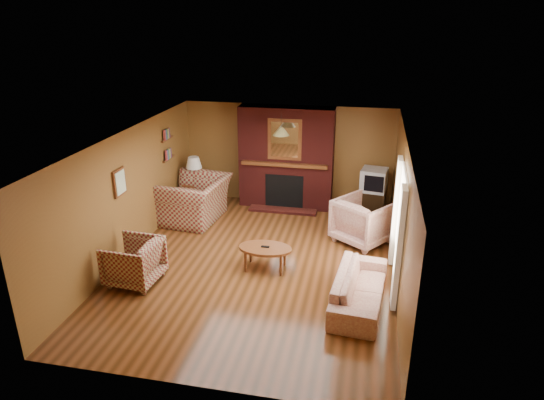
% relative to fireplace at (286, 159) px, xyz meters
% --- Properties ---
extents(floor, '(6.50, 6.50, 0.00)m').
position_rel_fireplace_xyz_m(floor, '(0.00, -2.98, -1.18)').
color(floor, '#43250E').
rests_on(floor, ground).
extents(ceiling, '(6.50, 6.50, 0.00)m').
position_rel_fireplace_xyz_m(ceiling, '(0.00, -2.98, 1.22)').
color(ceiling, silver).
rests_on(ceiling, wall_back).
extents(wall_back, '(6.50, 0.00, 6.50)m').
position_rel_fireplace_xyz_m(wall_back, '(0.00, 0.27, 0.02)').
color(wall_back, brown).
rests_on(wall_back, floor).
extents(wall_front, '(6.50, 0.00, 6.50)m').
position_rel_fireplace_xyz_m(wall_front, '(0.00, -6.23, 0.02)').
color(wall_front, brown).
rests_on(wall_front, floor).
extents(wall_left, '(0.00, 6.50, 6.50)m').
position_rel_fireplace_xyz_m(wall_left, '(-2.50, -2.98, 0.02)').
color(wall_left, brown).
rests_on(wall_left, floor).
extents(wall_right, '(0.00, 6.50, 6.50)m').
position_rel_fireplace_xyz_m(wall_right, '(2.50, -2.98, 0.02)').
color(wall_right, brown).
rests_on(wall_right, floor).
extents(fireplace, '(2.20, 0.82, 2.40)m').
position_rel_fireplace_xyz_m(fireplace, '(0.00, 0.00, 0.00)').
color(fireplace, '#491210').
rests_on(fireplace, floor).
extents(window_right, '(0.10, 1.85, 2.00)m').
position_rel_fireplace_xyz_m(window_right, '(2.45, -3.18, -0.06)').
color(window_right, beige).
rests_on(window_right, wall_right).
extents(bookshelf, '(0.09, 0.55, 0.71)m').
position_rel_fireplace_xyz_m(bookshelf, '(-2.44, -1.08, 0.48)').
color(bookshelf, brown).
rests_on(bookshelf, wall_left).
extents(botanical_print, '(0.05, 0.40, 0.50)m').
position_rel_fireplace_xyz_m(botanical_print, '(-2.47, -3.28, 0.37)').
color(botanical_print, brown).
rests_on(botanical_print, wall_left).
extents(pendant_light, '(0.36, 0.36, 0.48)m').
position_rel_fireplace_xyz_m(pendant_light, '(0.00, -0.68, 0.82)').
color(pendant_light, black).
rests_on(pendant_light, ceiling).
extents(plaid_loveseat, '(1.44, 1.61, 0.97)m').
position_rel_fireplace_xyz_m(plaid_loveseat, '(-1.85, -1.25, -0.70)').
color(plaid_loveseat, maroon).
rests_on(plaid_loveseat, floor).
extents(plaid_armchair, '(0.92, 0.90, 0.79)m').
position_rel_fireplace_xyz_m(plaid_armchair, '(-1.95, -4.03, -0.79)').
color(plaid_armchair, maroon).
rests_on(plaid_armchair, floor).
extents(floral_sofa, '(0.91, 1.94, 0.55)m').
position_rel_fireplace_xyz_m(floral_sofa, '(1.90, -3.92, -0.91)').
color(floral_sofa, beige).
rests_on(floral_sofa, floor).
extents(floral_armchair, '(1.40, 1.41, 0.93)m').
position_rel_fireplace_xyz_m(floral_armchair, '(1.88, -1.63, -0.72)').
color(floral_armchair, beige).
rests_on(floral_armchair, floor).
extents(coffee_table, '(0.97, 0.60, 0.46)m').
position_rel_fireplace_xyz_m(coffee_table, '(0.18, -3.12, -0.79)').
color(coffee_table, brown).
rests_on(coffee_table, floor).
extents(side_table, '(0.49, 0.49, 0.63)m').
position_rel_fireplace_xyz_m(side_table, '(-2.10, -0.53, -0.87)').
color(side_table, brown).
rests_on(side_table, floor).
extents(table_lamp, '(0.38, 0.38, 0.62)m').
position_rel_fireplace_xyz_m(table_lamp, '(-2.10, -0.53, -0.21)').
color(table_lamp, white).
rests_on(table_lamp, side_table).
extents(tv_stand, '(0.59, 0.55, 0.60)m').
position_rel_fireplace_xyz_m(tv_stand, '(2.05, -0.18, -0.88)').
color(tv_stand, black).
rests_on(tv_stand, floor).
extents(crt_tv, '(0.63, 0.63, 0.51)m').
position_rel_fireplace_xyz_m(crt_tv, '(2.05, -0.19, -0.32)').
color(crt_tv, '#ADAFB5').
rests_on(crt_tv, tv_stand).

